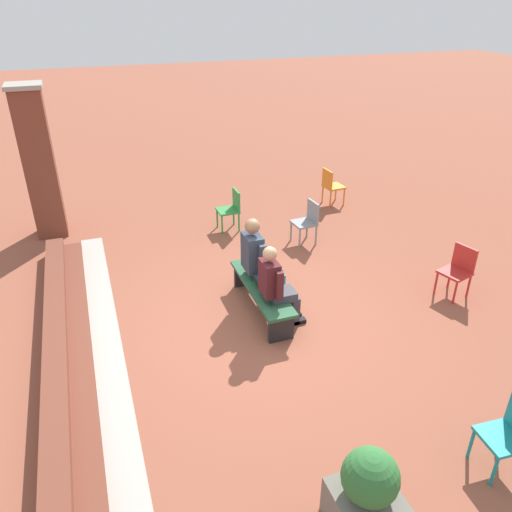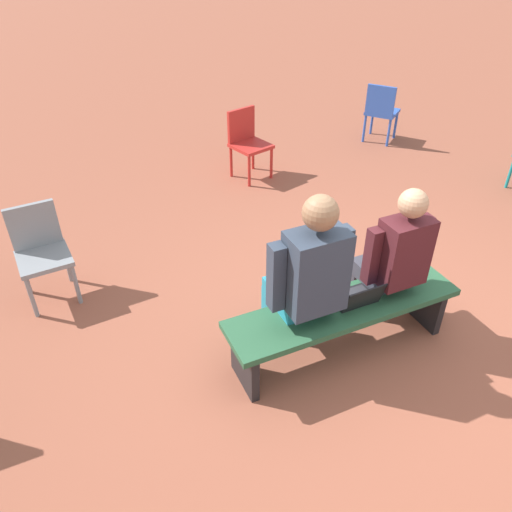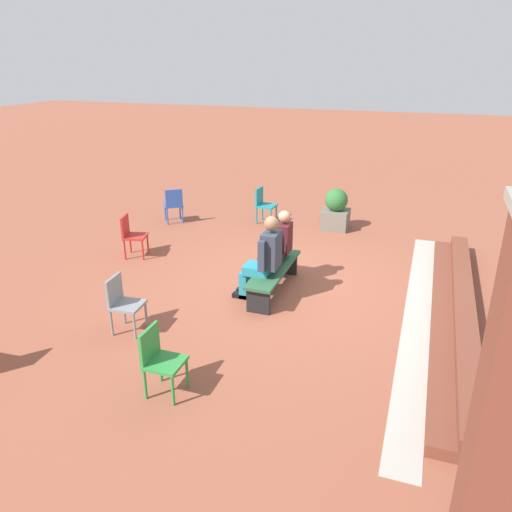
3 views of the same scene
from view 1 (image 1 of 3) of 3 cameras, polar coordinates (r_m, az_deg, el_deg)
The scene contains 14 objects.
ground_plane at distance 7.57m, azimuth 0.21°, elevation -7.60°, with size 60.00×60.00×0.00m, color brown.
concrete_strip at distance 7.50m, azimuth -16.72°, elevation -9.32°, with size 6.99×0.40×0.01m, color #A8A399.
brick_steps at distance 7.46m, azimuth -21.08°, elevation -9.23°, with size 6.19×0.60×0.30m.
brick_pillar_left_of_steps at distance 10.57m, azimuth -23.52°, elevation 9.72°, with size 0.64×0.64×2.95m.
bench at distance 7.64m, azimuth 0.64°, elevation -4.00°, with size 1.80×0.44×0.45m.
person_student at distance 7.14m, azimuth 2.32°, elevation -3.21°, with size 0.53×0.66×1.32m.
person_adult at distance 7.71m, azimuth 0.39°, elevation -0.26°, with size 0.60×0.75×1.43m.
laptop at distance 7.49m, azimuth 0.80°, elevation -3.42°, with size 0.32×0.29×0.21m.
plastic_chair_near_bench_left at distance 8.63m, azimuth 22.13°, elevation -1.29°, with size 0.52×0.52×0.84m.
plastic_chair_mid_courtyard at distance 9.75m, azimuth 5.91°, elevation 4.16°, with size 0.45×0.45×0.84m.
plastic_chair_by_pillar at distance 5.92m, azimuth 27.04°, elevation -17.48°, with size 0.45×0.45×0.84m.
plastic_chair_far_right at distance 11.65m, azimuth 8.58°, elevation 8.08°, with size 0.44×0.44×0.84m.
plastic_chair_foreground at distance 10.28m, azimuth -2.84°, elevation 5.59°, with size 0.42×0.42×0.84m.
planter at distance 5.04m, azimuth 12.61°, elevation -25.14°, with size 0.60×0.60×0.94m.
Camera 1 is at (-5.77, 2.09, 4.43)m, focal length 35.00 mm.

